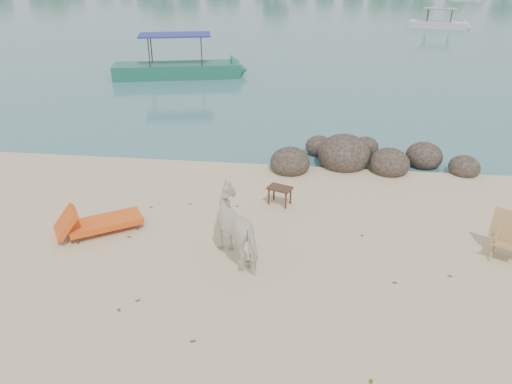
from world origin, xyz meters
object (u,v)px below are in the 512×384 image
boat_near (175,42)px  boulders (360,158)px  deck_chair (508,239)px  cow (240,227)px  side_table (280,197)px  lounge_chair (105,220)px

boat_near → boulders: bearing=-64.3°
deck_chair → boat_near: (-11.94, 16.38, 1.33)m
boulders → cow: (-3.03, -5.75, 0.54)m
cow → side_table: cow is taller
deck_chair → side_table: bearing=-173.1°
deck_chair → lounge_chair: bearing=-152.7°
boat_near → lounge_chair: bearing=-94.3°
cow → lounge_chair: (-3.49, 0.72, -0.44)m
side_table → boat_near: (-6.69, 14.38, 1.59)m
cow → lounge_chair: bearing=-52.4°
deck_chair → cow: bearing=-146.1°
lounge_chair → side_table: bearing=-8.8°
boulders → side_table: bearing=-127.1°
side_table → boat_near: boat_near is taller
boulders → deck_chair: (2.89, -5.12, 0.27)m
boulders → side_table: size_ratio=10.36×
side_table → boat_near: bearing=136.5°
boat_near → deck_chair: bearing=-67.0°
deck_chair → boulders: bearing=147.3°
boulders → deck_chair: 5.89m
cow → side_table: size_ratio=2.92×
boulders → lounge_chair: 8.24m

